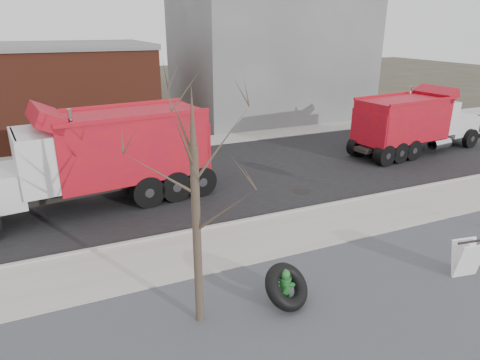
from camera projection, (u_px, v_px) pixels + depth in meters
name	position (u px, v px, depth m)	size (l,w,h in m)	color
ground	(272.00, 241.00, 12.99)	(120.00, 120.00, 0.00)	#383328
gravel_verge	(343.00, 306.00, 9.97)	(60.00, 5.00, 0.03)	slate
sidewalk	(269.00, 237.00, 13.19)	(60.00, 2.50, 0.06)	#9E9B93
curb	(251.00, 220.00, 14.30)	(60.00, 0.15, 0.11)	#9E9B93
road	(204.00, 177.00, 18.40)	(60.00, 9.40, 0.02)	black
far_sidewalk	(169.00, 145.00, 23.29)	(60.00, 2.00, 0.06)	#9E9B93
building_grey	(267.00, 57.00, 30.51)	(12.00, 10.00, 8.00)	gray
bare_tree	(195.00, 181.00, 8.41)	(3.20, 3.20, 5.20)	#382D23
fire_hydrant	(284.00, 287.00, 10.04)	(0.50, 0.49, 0.87)	#2B702A
truck_tire	(287.00, 287.00, 9.87)	(1.44, 1.36, 1.05)	black
sandwich_board	(467.00, 259.00, 11.00)	(0.79, 0.57, 1.01)	white
dump_truck_red_a	(415.00, 121.00, 21.51)	(8.05, 2.97, 3.22)	black
dump_truck_red_b	(97.00, 155.00, 15.02)	(9.01, 3.58, 3.74)	black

